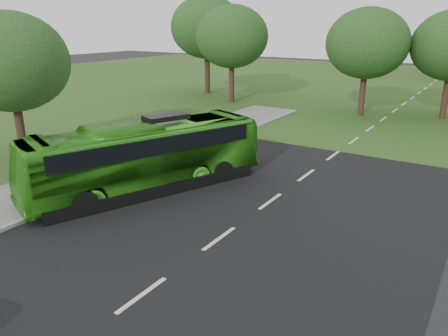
% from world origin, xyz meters
% --- Properties ---
extents(ground, '(160.00, 160.00, 0.00)m').
position_xyz_m(ground, '(0.00, 0.00, 0.00)').
color(ground, black).
rests_on(ground, ground).
extents(street_surfaces, '(120.00, 120.00, 0.15)m').
position_xyz_m(street_surfaces, '(-0.38, 22.75, 0.03)').
color(street_surfaces, black).
rests_on(street_surfaces, ground).
extents(tree_park_a, '(6.69, 6.69, 8.89)m').
position_xyz_m(tree_park_a, '(-14.21, 26.01, 6.03)').
color(tree_park_a, black).
rests_on(tree_park_a, ground).
extents(tree_park_b, '(6.47, 6.47, 8.48)m').
position_xyz_m(tree_park_b, '(-1.99, 26.42, 5.72)').
color(tree_park_b, black).
rests_on(tree_park_b, ground).
extents(tree_park_f, '(7.48, 7.48, 9.98)m').
position_xyz_m(tree_park_f, '(-19.34, 29.41, 6.79)').
color(tree_park_f, black).
rests_on(tree_park_f, ground).
extents(tree_side_near, '(5.95, 5.95, 7.91)m').
position_xyz_m(tree_side_near, '(-13.86, 3.77, 5.37)').
color(tree_side_near, black).
rests_on(tree_side_near, ground).
extents(bus, '(6.54, 11.32, 3.11)m').
position_xyz_m(bus, '(-5.50, 4.39, 1.55)').
color(bus, '#34941B').
rests_on(bus, ground).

